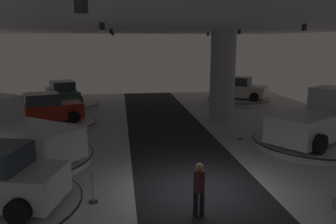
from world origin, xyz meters
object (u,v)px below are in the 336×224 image
(display_platform_mid_left, at_px, (22,159))
(pickup_truck_mid_left, at_px, (15,133))
(column_right, at_px, (223,77))
(visitor_walking_near, at_px, (199,186))
(display_platform_deep_right, at_px, (239,100))
(display_car_deep_right, at_px, (239,89))
(display_platform_mid_right, at_px, (314,143))
(display_car_far_left, at_px, (44,109))
(pickup_truck_mid_right, at_px, (319,119))
(display_platform_deep_left, at_px, (63,105))
(display_car_deep_left, at_px, (63,93))
(display_platform_far_left, at_px, (46,123))

(display_platform_mid_left, relative_size, pickup_truck_mid_left, 1.05)
(column_right, height_order, visitor_walking_near, column_right)
(pickup_truck_mid_left, xyz_separation_m, display_platform_deep_right, (13.76, 12.10, -1.03))
(display_car_deep_right, distance_m, visitor_walking_near, 19.08)
(display_platform_mid_left, xyz_separation_m, visitor_walking_near, (6.16, -5.29, 0.75))
(display_platform_mid_right, xyz_separation_m, display_car_far_left, (-13.39, 6.00, 0.80))
(column_right, xyz_separation_m, display_car_deep_right, (3.24, 6.10, -1.63))
(pickup_truck_mid_right, relative_size, display_platform_deep_left, 1.06)
(display_platform_mid_right, distance_m, display_platform_deep_left, 17.77)
(display_platform_deep_right, height_order, display_platform_deep_left, display_platform_deep_right)
(display_car_deep_left, relative_size, visitor_walking_near, 2.87)
(display_platform_mid_right, bearing_deg, display_car_deep_right, 87.79)
(pickup_truck_mid_left, bearing_deg, pickup_truck_mid_right, 1.60)
(display_car_deep_right, height_order, visitor_walking_near, display_car_deep_right)
(display_platform_deep_right, distance_m, display_car_deep_left, 13.75)
(display_platform_mid_right, height_order, display_platform_far_left, display_platform_mid_right)
(display_platform_mid_right, distance_m, display_platform_deep_right, 11.90)
(pickup_truck_mid_left, distance_m, visitor_walking_near, 8.45)
(display_platform_deep_left, bearing_deg, visitor_walking_near, -70.00)
(pickup_truck_mid_left, bearing_deg, display_platform_far_left, 90.84)
(column_right, xyz_separation_m, display_platform_mid_left, (-10.24, -6.22, -2.59))
(column_right, height_order, display_platform_mid_left, column_right)
(display_platform_mid_left, distance_m, pickup_truck_mid_left, 1.11)
(column_right, xyz_separation_m, display_car_far_left, (-10.61, 0.18, -1.76))
(column_right, bearing_deg, pickup_truck_mid_left, -150.15)
(display_platform_mid_left, bearing_deg, visitor_walking_near, -40.68)
(pickup_truck_mid_left, bearing_deg, display_platform_mid_right, 0.90)
(display_car_deep_right, bearing_deg, visitor_walking_near, -112.59)
(display_car_deep_right, xyz_separation_m, display_car_far_left, (-13.85, -5.91, -0.13))
(display_car_far_left, bearing_deg, pickup_truck_mid_right, -23.08)
(column_right, bearing_deg, display_car_far_left, 179.01)
(pickup_truck_mid_right, relative_size, display_car_far_left, 1.23)
(display_platform_deep_left, relative_size, display_car_deep_left, 1.16)
(display_car_deep_right, height_order, display_car_deep_left, display_car_deep_right)
(display_car_far_left, bearing_deg, column_right, -0.99)
(pickup_truck_mid_left, height_order, visitor_walking_near, pickup_truck_mid_left)
(visitor_walking_near, bearing_deg, pickup_truck_mid_left, 139.40)
(display_platform_deep_right, bearing_deg, visitor_walking_near, -112.68)
(display_platform_mid_left, relative_size, visitor_walking_near, 3.59)
(display_car_deep_right, xyz_separation_m, display_platform_deep_left, (-13.71, -0.07, -0.97))
(column_right, bearing_deg, display_platform_mid_left, -148.73)
(display_platform_deep_right, distance_m, visitor_walking_near, 19.08)
(display_platform_mid_left, relative_size, display_car_far_left, 1.25)
(column_right, relative_size, display_platform_mid_right, 0.97)
(display_platform_deep_right, relative_size, display_platform_deep_left, 0.95)
(column_right, height_order, display_platform_deep_right, column_right)
(pickup_truck_mid_right, bearing_deg, display_platform_mid_right, -147.87)
(display_platform_mid_left, bearing_deg, column_right, 31.27)
(display_platform_deep_left, bearing_deg, display_platform_mid_right, -41.79)
(pickup_truck_mid_left, distance_m, display_car_deep_left, 12.02)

